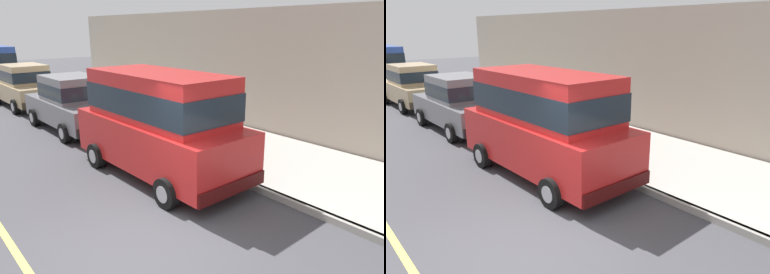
% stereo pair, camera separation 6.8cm
% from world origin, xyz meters
% --- Properties ---
extents(ground_plane, '(80.00, 80.00, 0.00)m').
position_xyz_m(ground_plane, '(0.00, 0.00, 0.00)').
color(ground_plane, '#424247').
extents(curb, '(0.16, 64.00, 0.14)m').
position_xyz_m(curb, '(3.20, 0.00, 0.07)').
color(curb, gray).
rests_on(curb, ground).
extents(sidewalk, '(3.60, 64.00, 0.14)m').
position_xyz_m(sidewalk, '(5.00, 0.00, 0.07)').
color(sidewalk, '#A8A59E').
rests_on(sidewalk, ground).
extents(car_red_van, '(2.20, 4.93, 2.52)m').
position_xyz_m(car_red_van, '(2.11, 2.42, 1.39)').
color(car_red_van, red).
rests_on(car_red_van, ground).
extents(car_grey_sedan, '(2.08, 4.62, 1.92)m').
position_xyz_m(car_grey_sedan, '(2.21, 7.84, 0.98)').
color(car_grey_sedan, slate).
rests_on(car_grey_sedan, ground).
extents(car_tan_sedan, '(2.10, 4.63, 1.92)m').
position_xyz_m(car_tan_sedan, '(2.16, 13.09, 0.98)').
color(car_tan_sedan, tan).
rests_on(car_tan_sedan, ground).
extents(dog_tan, '(0.51, 0.63, 0.49)m').
position_xyz_m(dog_tan, '(4.28, 1.86, 0.43)').
color(dog_tan, tan).
rests_on(dog_tan, sidewalk).
extents(building_facade, '(0.50, 20.00, 4.12)m').
position_xyz_m(building_facade, '(7.10, 6.01, 2.06)').
color(building_facade, '#9E9384').
rests_on(building_facade, ground).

